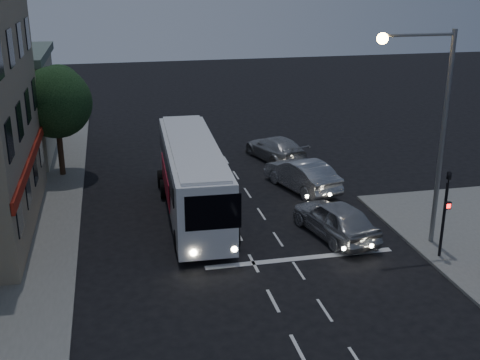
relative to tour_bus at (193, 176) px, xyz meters
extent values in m
plane|color=black|center=(1.62, -7.82, -1.93)|extent=(120.00, 120.00, 0.00)
cube|color=silver|center=(1.62, -11.82, -1.93)|extent=(0.12, 1.60, 0.01)
cube|color=silver|center=(1.62, -8.82, -1.93)|extent=(0.12, 1.60, 0.01)
cube|color=silver|center=(1.62, -5.82, -1.93)|extent=(0.12, 1.60, 0.01)
cube|color=silver|center=(1.62, -2.82, -1.93)|extent=(0.12, 1.60, 0.01)
cube|color=silver|center=(1.62, 0.18, -1.93)|extent=(0.12, 1.60, 0.01)
cube|color=silver|center=(1.62, 3.18, -1.93)|extent=(0.12, 1.60, 0.01)
cube|color=silver|center=(1.62, 6.18, -1.93)|extent=(0.12, 1.60, 0.01)
cube|color=silver|center=(1.62, 9.18, -1.93)|extent=(0.12, 1.60, 0.01)
cube|color=silver|center=(3.22, -9.82, -1.93)|extent=(0.10, 1.50, 0.01)
cube|color=silver|center=(3.22, -6.82, -1.93)|extent=(0.10, 1.50, 0.01)
cube|color=silver|center=(3.22, -3.82, -1.93)|extent=(0.10, 1.50, 0.01)
cube|color=silver|center=(3.22, -0.82, -1.93)|extent=(0.10, 1.50, 0.01)
cube|color=silver|center=(3.22, 2.18, -1.93)|extent=(0.10, 1.50, 0.01)
cube|color=silver|center=(3.22, 5.18, -1.93)|extent=(0.10, 1.50, 0.01)
cube|color=silver|center=(3.22, 8.18, -1.93)|extent=(0.10, 1.50, 0.01)
cube|color=silver|center=(3.22, 11.18, -1.93)|extent=(0.10, 1.50, 0.01)
cube|color=silver|center=(3.62, -5.82, -1.93)|extent=(8.00, 0.35, 0.01)
cube|color=white|center=(0.00, 0.00, -0.04)|extent=(2.82, 11.69, 3.10)
cube|color=white|center=(0.00, 0.00, 1.55)|extent=(2.42, 11.29, 0.17)
cube|color=black|center=(0.00, -5.76, 0.44)|extent=(2.23, 0.19, 1.45)
cube|color=black|center=(1.22, 0.48, 0.59)|extent=(0.37, 9.67, 0.87)
cube|color=black|center=(-1.22, 0.48, 0.59)|extent=(0.37, 9.67, 0.87)
cube|color=red|center=(1.23, 0.97, -0.48)|extent=(0.21, 5.32, 1.36)
cube|color=red|center=(-1.23, 0.97, -0.48)|extent=(0.21, 5.32, 1.36)
cylinder|color=black|center=(-1.21, -4.07, -1.45)|extent=(0.37, 0.98, 0.97)
cylinder|color=black|center=(1.21, -4.07, -1.45)|extent=(0.37, 0.98, 0.97)
cylinder|color=black|center=(-1.21, 2.42, -1.45)|extent=(0.37, 0.98, 0.97)
cylinder|color=black|center=(1.21, 2.42, -1.45)|extent=(0.37, 0.98, 0.97)
cylinder|color=black|center=(-1.21, 4.06, -1.45)|extent=(0.37, 0.98, 0.97)
cylinder|color=black|center=(1.21, 4.06, -1.45)|extent=(0.37, 0.98, 0.97)
cylinder|color=#FFF2CC|center=(-0.82, -5.83, -1.20)|extent=(0.25, 0.06, 0.25)
cylinder|color=#FFF2CC|center=(0.82, -5.83, -1.20)|extent=(0.25, 0.06, 0.25)
imported|color=#B1B1B2|center=(5.78, -4.02, -1.09)|extent=(2.97, 5.22, 1.68)
imported|color=#AFAFAF|center=(6.21, 2.09, -1.09)|extent=(3.15, 5.39, 1.68)
imported|color=#A4A4A4|center=(6.26, 7.58, -1.18)|extent=(3.34, 5.52, 1.50)
cylinder|color=black|center=(9.22, -7.02, -0.21)|extent=(0.12, 0.12, 3.20)
imported|color=black|center=(9.22, -7.02, 1.84)|extent=(0.15, 0.18, 0.90)
cube|color=black|center=(9.22, -7.20, 0.49)|extent=(0.25, 0.12, 0.30)
cube|color=#FF0C0C|center=(9.22, -7.27, 0.49)|extent=(0.16, 0.02, 0.18)
cylinder|color=slate|center=(9.62, -5.62, 2.69)|extent=(0.20, 0.20, 9.00)
cylinder|color=slate|center=(8.12, -5.62, 6.99)|extent=(3.00, 0.12, 0.12)
sphere|color=#FFBF59|center=(6.62, -5.62, 6.89)|extent=(0.44, 0.44, 0.44)
cube|color=#9E1F12|center=(-7.33, 0.18, 1.19)|extent=(0.15, 12.00, 0.50)
cube|color=black|center=(-7.36, -4.32, 0.39)|extent=(0.06, 1.30, 1.50)
cube|color=black|center=(-7.36, -1.32, 0.39)|extent=(0.06, 1.30, 1.50)
cube|color=black|center=(-7.36, 1.68, 0.39)|extent=(0.06, 1.30, 1.50)
cube|color=black|center=(-7.36, 4.68, 0.39)|extent=(0.06, 1.30, 1.50)
cube|color=black|center=(-7.36, -4.32, 3.39)|extent=(0.06, 1.30, 1.50)
cube|color=black|center=(-7.36, -1.32, 3.39)|extent=(0.06, 1.30, 1.50)
cube|color=black|center=(-7.36, 1.68, 3.39)|extent=(0.06, 1.30, 1.50)
cube|color=black|center=(-7.36, 4.68, 3.39)|extent=(0.06, 1.30, 1.50)
cube|color=black|center=(-7.36, -1.32, 6.39)|extent=(0.06, 1.30, 1.50)
cube|color=black|center=(-7.36, 1.68, 6.39)|extent=(0.06, 1.30, 1.50)
cube|color=black|center=(-7.36, 4.68, 6.39)|extent=(0.06, 1.30, 1.50)
cylinder|color=black|center=(-6.58, 7.18, -0.41)|extent=(0.32, 0.32, 2.80)
sphere|color=black|center=(-6.58, 7.18, 2.39)|extent=(4.00, 4.00, 4.00)
sphere|color=#315F2D|center=(-6.38, 7.78, 3.09)|extent=(2.60, 2.60, 2.60)
sphere|color=black|center=(-6.88, 6.58, 2.79)|extent=(2.40, 2.40, 2.40)
camera|label=1|loc=(-3.60, -27.12, 9.34)|focal=45.00mm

